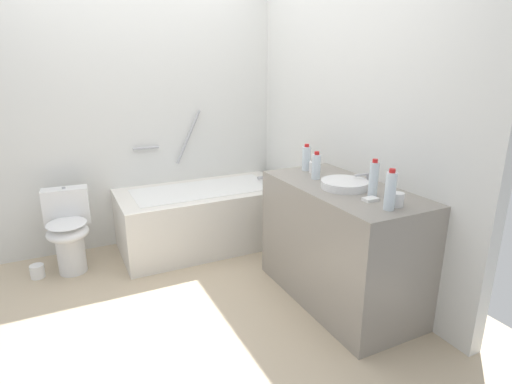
# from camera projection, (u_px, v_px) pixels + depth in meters

# --- Properties ---
(ground_plane) EXTENTS (3.66, 3.66, 0.00)m
(ground_plane) POSITION_uv_depth(u_px,v_px,m) (185.00, 296.00, 3.12)
(ground_plane) COLOR #C1AD8E
(wall_back_tiled) EXTENTS (3.06, 0.10, 2.37)m
(wall_back_tiled) POSITION_uv_depth(u_px,v_px,m) (139.00, 119.00, 3.85)
(wall_back_tiled) COLOR silver
(wall_back_tiled) RESTS_ON ground_plane
(wall_right_mirror) EXTENTS (0.10, 2.83, 2.37)m
(wall_right_mirror) POSITION_uv_depth(u_px,v_px,m) (342.00, 127.00, 3.35)
(wall_right_mirror) COLOR silver
(wall_right_mirror) RESTS_ON ground_plane
(bathtub) EXTENTS (1.56, 0.78, 1.25)m
(bathtub) POSITION_uv_depth(u_px,v_px,m) (205.00, 215.00, 3.93)
(bathtub) COLOR silver
(bathtub) RESTS_ON ground_plane
(toilet) EXTENTS (0.38, 0.51, 0.70)m
(toilet) POSITION_uv_depth(u_px,v_px,m) (68.00, 230.00, 3.42)
(toilet) COLOR white
(toilet) RESTS_ON ground_plane
(vanity_counter) EXTENTS (0.61, 1.26, 0.87)m
(vanity_counter) POSITION_uv_depth(u_px,v_px,m) (340.00, 244.00, 2.98)
(vanity_counter) COLOR gray
(vanity_counter) RESTS_ON ground_plane
(sink_basin) EXTENTS (0.32, 0.32, 0.05)m
(sink_basin) POSITION_uv_depth(u_px,v_px,m) (345.00, 184.00, 2.81)
(sink_basin) COLOR white
(sink_basin) RESTS_ON vanity_counter
(sink_faucet) EXTENTS (0.13, 0.15, 0.09)m
(sink_faucet) POSITION_uv_depth(u_px,v_px,m) (366.00, 179.00, 2.88)
(sink_faucet) COLOR #B4B4B9
(sink_faucet) RESTS_ON vanity_counter
(water_bottle_0) EXTENTS (0.06, 0.06, 0.24)m
(water_bottle_0) POSITION_uv_depth(u_px,v_px,m) (390.00, 191.00, 2.36)
(water_bottle_0) COLOR silver
(water_bottle_0) RESTS_ON vanity_counter
(water_bottle_1) EXTENTS (0.07, 0.07, 0.20)m
(water_bottle_1) POSITION_uv_depth(u_px,v_px,m) (316.00, 166.00, 3.01)
(water_bottle_1) COLOR silver
(water_bottle_1) RESTS_ON vanity_counter
(water_bottle_2) EXTENTS (0.06, 0.06, 0.24)m
(water_bottle_2) POSITION_uv_depth(u_px,v_px,m) (374.00, 179.00, 2.61)
(water_bottle_2) COLOR silver
(water_bottle_2) RESTS_ON vanity_counter
(water_bottle_3) EXTENTS (0.07, 0.07, 0.21)m
(water_bottle_3) POSITION_uv_depth(u_px,v_px,m) (306.00, 158.00, 3.25)
(water_bottle_3) COLOR silver
(water_bottle_3) RESTS_ON vanity_counter
(drinking_glass_0) EXTENTS (0.08, 0.08, 0.08)m
(drinking_glass_0) POSITION_uv_depth(u_px,v_px,m) (397.00, 200.00, 2.44)
(drinking_glass_0) COLOR white
(drinking_glass_0) RESTS_ON vanity_counter
(drinking_glass_1) EXTENTS (0.08, 0.08, 0.08)m
(drinking_glass_1) POSITION_uv_depth(u_px,v_px,m) (314.00, 167.00, 3.20)
(drinking_glass_1) COLOR white
(drinking_glass_1) RESTS_ON vanity_counter
(soap_dish) EXTENTS (0.09, 0.06, 0.02)m
(soap_dish) POSITION_uv_depth(u_px,v_px,m) (370.00, 199.00, 2.55)
(soap_dish) COLOR white
(soap_dish) RESTS_ON vanity_counter
(toilet_paper_roll) EXTENTS (0.11, 0.11, 0.11)m
(toilet_paper_roll) POSITION_uv_depth(u_px,v_px,m) (37.00, 271.00, 3.37)
(toilet_paper_roll) COLOR white
(toilet_paper_roll) RESTS_ON ground_plane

